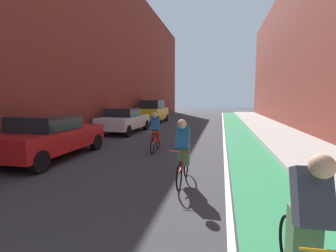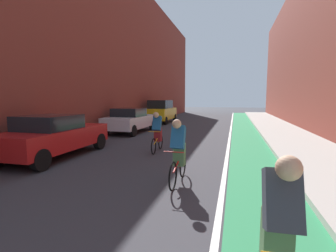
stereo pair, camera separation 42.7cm
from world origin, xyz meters
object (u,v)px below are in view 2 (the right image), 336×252
Objects in this scene: parked_sedan_red at (53,136)px; cyclist_trailing at (157,132)px; parked_sedan_white at (130,120)px; cyclist_mid at (179,150)px; cyclist_lead at (279,230)px; parked_suv_yellow_cab at (161,111)px.

cyclist_trailing reaches higher than parked_sedan_red.
parked_sedan_white is at bearing 90.01° from parked_sedan_red.
cyclist_mid reaches higher than cyclist_trailing.
parked_sedan_red is at bearing 163.23° from cyclist_mid.
parked_sedan_white is 13.44m from cyclist_lead.
parked_suv_yellow_cab is 2.63× the size of cyclist_mid.
parked_sedan_white is at bearing 121.05° from cyclist_mid.
cyclist_lead is at bearing -62.60° from cyclist_mid.
parked_sedan_red is 2.51× the size of cyclist_lead.
parked_sedan_white is 9.62m from cyclist_mid.
cyclist_mid is at bearing -58.95° from parked_sedan_white.
parked_suv_yellow_cab is (0.00, 6.62, 0.23)m from parked_sedan_white.
parked_suv_yellow_cab reaches higher than parked_sedan_red.
parked_sedan_white is at bearing -90.02° from parked_suv_yellow_cab.
parked_sedan_red is 3.82m from cyclist_trailing.
parked_suv_yellow_cab is 15.67m from cyclist_mid.
cyclist_lead is at bearing -59.99° from parked_sedan_white.
parked_sedan_red is at bearing -150.58° from cyclist_trailing.
parked_suv_yellow_cab reaches higher than cyclist_lead.
cyclist_trailing reaches higher than parked_sedan_white.
cyclist_trailing is at bearing -73.84° from parked_suv_yellow_cab.
cyclist_lead is at bearing -69.79° from parked_suv_yellow_cab.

